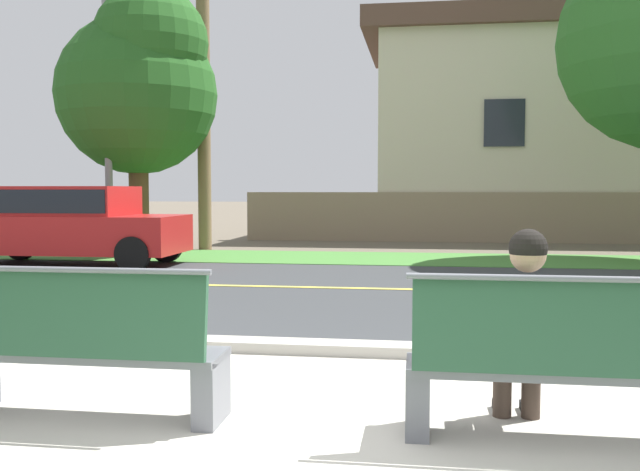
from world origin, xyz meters
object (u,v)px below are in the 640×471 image
at_px(car_red_near, 72,222).
at_px(streetlamp, 111,79).
at_px(bench_right, 562,368).
at_px(bench_left, 83,351).
at_px(shade_tree_far_left, 141,82).
at_px(seated_person_grey, 524,324).

relative_size(car_red_near, streetlamp, 0.63).
bearing_deg(streetlamp, car_red_near, -88.51).
distance_m(bench_right, streetlamp, 13.45).
height_order(bench_left, shade_tree_far_left, shade_tree_far_left).
bearing_deg(bench_left, car_red_near, 118.25).
height_order(streetlamp, shade_tree_far_left, streetlamp).
relative_size(bench_left, shade_tree_far_left, 0.30).
distance_m(bench_right, car_red_near, 11.42).
height_order(bench_left, bench_right, same).
distance_m(car_red_near, streetlamp, 3.63).
height_order(bench_right, seated_person_grey, seated_person_grey).
xyz_separation_m(bench_left, shade_tree_far_left, (-4.24, 11.18, 3.46)).
relative_size(bench_right, seated_person_grey, 1.42).
xyz_separation_m(bench_right, car_red_near, (-7.54, 8.57, 0.40)).
height_order(bench_left, car_red_near, car_red_near).
xyz_separation_m(bench_right, streetlamp, (-7.59, 10.56, 3.44)).
height_order(seated_person_grey, car_red_near, car_red_near).
bearing_deg(bench_left, streetlamp, 113.81).
relative_size(bench_right, car_red_near, 0.41).
bearing_deg(seated_person_grey, bench_right, -41.77).
bearing_deg(seated_person_grey, car_red_near, 131.16).
xyz_separation_m(seated_person_grey, car_red_near, (-7.35, 8.40, 0.18)).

